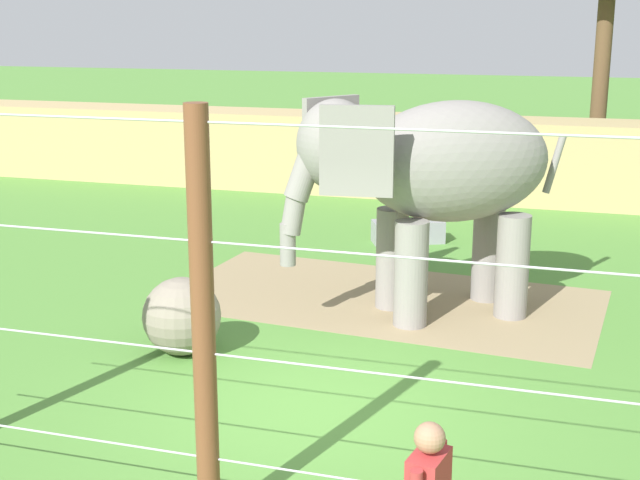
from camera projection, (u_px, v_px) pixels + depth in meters
ground_plane at (311, 409)px, 10.01m from camera, size 120.00×120.00×0.00m
dirt_patch at (383, 298)px, 13.94m from camera, size 6.97×4.07×0.01m
embankment_wall at (466, 158)px, 21.51m from camera, size 36.00×1.80×1.96m
elephant at (433, 172)px, 12.72m from camera, size 3.96×3.14×3.25m
enrichment_ball at (182, 316)px, 11.55m from camera, size 1.04×1.04×1.04m
cable_fence at (214, 328)px, 7.22m from camera, size 8.02×0.20×3.70m
feed_trough at (408, 232)px, 17.35m from camera, size 1.48×1.04×0.44m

